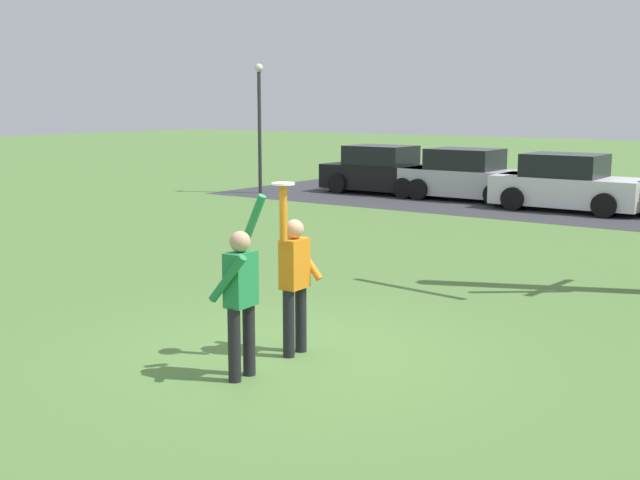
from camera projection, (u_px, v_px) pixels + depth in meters
name	position (u px, v px, depth m)	size (l,w,h in m)	color
ground_plane	(293.00, 352.00, 9.95)	(120.00, 120.00, 0.00)	#567F3D
person_catcher	(295.00, 275.00, 9.73)	(0.49, 0.55, 2.08)	black
person_defender	(241.00, 292.00, 8.87)	(0.49, 0.56, 2.04)	black
frisbee_disc	(283.00, 184.00, 9.36)	(0.27, 0.27, 0.02)	white
parked_car_black	(383.00, 172.00, 27.20)	(4.10, 2.05, 1.59)	black
parked_car_silver	(468.00, 177.00, 25.38)	(4.10, 2.05, 1.59)	#BCBCC1
parked_car_white	(568.00, 185.00, 22.89)	(4.10, 2.05, 1.59)	white
parking_strip	(582.00, 210.00, 23.12)	(23.15, 6.40, 0.01)	#38383D
lamppost_by_lot	(259.00, 115.00, 26.97)	(0.28, 0.28, 4.26)	#2D2D33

